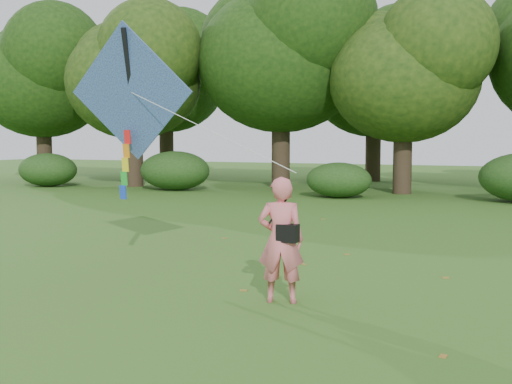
% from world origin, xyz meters
% --- Properties ---
extents(ground, '(100.00, 100.00, 0.00)m').
position_xyz_m(ground, '(0.00, 0.00, 0.00)').
color(ground, '#265114').
rests_on(ground, ground).
extents(man_kite_flyer, '(0.77, 0.61, 1.85)m').
position_xyz_m(man_kite_flyer, '(-0.23, 0.78, 0.92)').
color(man_kite_flyer, '#E36B74').
rests_on(man_kite_flyer, ground).
extents(crossbody_bag, '(0.43, 0.20, 0.72)m').
position_xyz_m(crossbody_bag, '(-0.11, 0.75, 1.05)').
color(crossbody_bag, black).
rests_on(crossbody_bag, ground).
extents(flying_kite, '(5.05, 1.88, 3.25)m').
position_xyz_m(flying_kite, '(-3.74, 2.18, 3.21)').
color(flying_kite, '#224597').
rests_on(flying_kite, ground).
extents(tree_line, '(54.70, 15.30, 9.48)m').
position_xyz_m(tree_line, '(1.67, 22.88, 5.60)').
color(tree_line, '#3A2D1E').
rests_on(tree_line, ground).
extents(shrub_band, '(39.15, 3.22, 1.88)m').
position_xyz_m(shrub_band, '(-0.72, 17.60, 0.86)').
color(shrub_band, '#264919').
rests_on(shrub_band, ground).
extents(fallen_leaves, '(9.72, 13.75, 0.01)m').
position_xyz_m(fallen_leaves, '(0.67, 3.23, 0.01)').
color(fallen_leaves, olive).
rests_on(fallen_leaves, ground).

